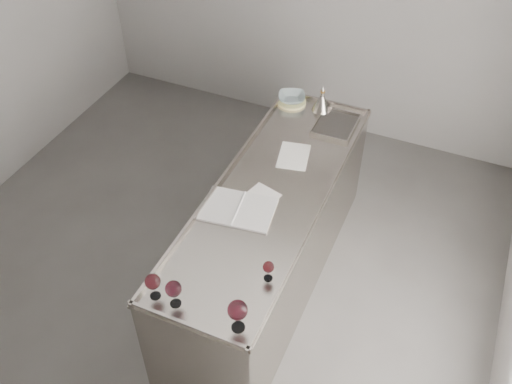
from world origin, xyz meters
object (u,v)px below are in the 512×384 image
at_px(notebook, 238,209).
at_px(wine_glass_small, 268,268).
at_px(wine_glass_left, 153,282).
at_px(ceramic_bowl, 292,98).
at_px(wine_funnel, 322,103).
at_px(wine_glass_middle, 173,289).
at_px(wine_glass_right, 238,311).
at_px(counter, 270,238).

bearing_deg(notebook, wine_glass_small, -55.87).
distance_m(wine_glass_left, ceramic_bowl, 2.16).
bearing_deg(ceramic_bowl, wine_funnel, 0.00).
xyz_separation_m(notebook, wine_funnel, (0.13, 1.32, 0.06)).
bearing_deg(wine_glass_small, wine_funnel, 98.84).
bearing_deg(wine_glass_middle, ceramic_bowl, 93.20).
distance_m(wine_glass_small, ceramic_bowl, 1.86).
relative_size(wine_glass_right, ceramic_bowl, 0.99).
bearing_deg(ceramic_bowl, wine_glass_right, -76.56).
relative_size(wine_glass_left, ceramic_bowl, 0.81).
relative_size(wine_glass_middle, wine_glass_right, 0.85).
height_order(wine_glass_left, notebook, wine_glass_left).
xyz_separation_m(counter, notebook, (-0.13, -0.24, 0.47)).
xyz_separation_m(wine_glass_left, wine_glass_right, (0.53, -0.00, 0.03)).
bearing_deg(wine_glass_right, wine_glass_left, 180.00).
xyz_separation_m(wine_glass_small, wine_funnel, (-0.28, 1.78, -0.03)).
height_order(counter, wine_glass_right, wine_glass_right).
distance_m(notebook, ceramic_bowl, 1.33).
xyz_separation_m(counter, wine_glass_left, (-0.28, -1.08, 0.60)).
height_order(wine_glass_small, notebook, wine_glass_small).
height_order(wine_glass_small, ceramic_bowl, wine_glass_small).
bearing_deg(wine_glass_left, wine_glass_small, 34.82).
bearing_deg(ceramic_bowl, counter, -76.40).
distance_m(counter, wine_glass_small, 0.94).
relative_size(counter, wine_glass_small, 17.30).
height_order(wine_glass_middle, wine_glass_small, wine_glass_middle).
bearing_deg(wine_glass_right, wine_glass_middle, 180.00).
distance_m(notebook, wine_funnel, 1.33).
relative_size(ceramic_bowl, wine_funnel, 0.97).
bearing_deg(wine_glass_middle, wine_funnel, 86.32).
height_order(wine_glass_left, wine_funnel, wine_funnel).
bearing_deg(counter, wine_glass_small, -68.52).
relative_size(wine_glass_middle, notebook, 0.36).
distance_m(wine_glass_middle, notebook, 0.85).
bearing_deg(ceramic_bowl, notebook, -84.51).
height_order(wine_glass_small, wine_funnel, wine_funnel).
bearing_deg(wine_glass_left, wine_funnel, 82.78).
height_order(wine_glass_right, notebook, wine_glass_right).
height_order(wine_glass_middle, ceramic_bowl, wine_glass_middle).
bearing_deg(counter, wine_glass_middle, -97.40).
bearing_deg(notebook, wine_funnel, 76.42).
bearing_deg(wine_glass_small, wine_glass_right, -92.92).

